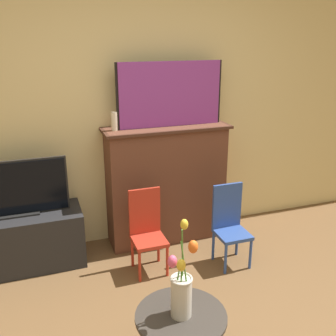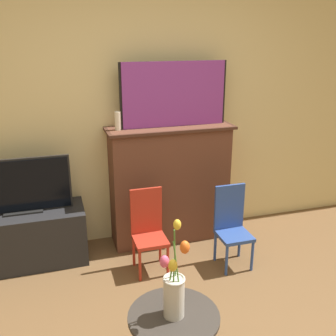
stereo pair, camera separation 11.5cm
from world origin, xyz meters
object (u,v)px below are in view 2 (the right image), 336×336
painting (174,94)px  chair_blue (232,223)px  chair_red (148,228)px  vase_tulips (174,289)px  tv_monitor (21,187)px

painting → chair_blue: painting is taller
chair_red → vase_tulips: vase_tulips is taller
chair_red → vase_tulips: bearing=-97.4°
chair_blue → vase_tulips: bearing=-129.2°
chair_red → chair_blue: size_ratio=1.00×
vase_tulips → chair_blue: bearing=50.8°
chair_red → vase_tulips: size_ratio=1.28×
chair_red → chair_blue: same height
tv_monitor → painting: bearing=3.0°
chair_blue → vase_tulips: size_ratio=1.28×
tv_monitor → chair_red: bearing=-21.3°
painting → tv_monitor: (-1.35, -0.07, -0.69)m
tv_monitor → chair_red: (0.98, -0.38, -0.34)m
chair_red → chair_blue: 0.71m
tv_monitor → chair_red: tv_monitor is taller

